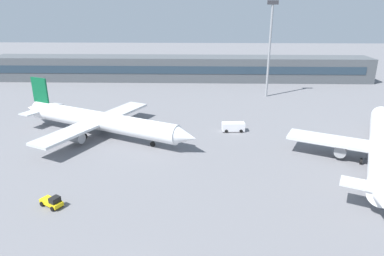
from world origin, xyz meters
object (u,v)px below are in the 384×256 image
(baggage_tug_yellow, at_px, (52,202))
(service_van_white, at_px, (233,127))
(airplane_mid, at_px, (101,121))
(floodlight_tower_west, at_px, (270,44))
(airplane_near, at_px, (382,144))

(baggage_tug_yellow, xyz_separation_m, service_van_white, (28.93, 32.42, 0.31))
(airplane_mid, xyz_separation_m, service_van_white, (29.45, 3.98, -2.41))
(floodlight_tower_west, bearing_deg, airplane_near, -75.59)
(airplane_near, bearing_deg, floodlight_tower_west, 104.41)
(airplane_mid, relative_size, baggage_tug_yellow, 11.31)
(service_van_white, relative_size, floodlight_tower_west, 0.18)
(service_van_white, bearing_deg, airplane_near, -31.50)
(baggage_tug_yellow, height_order, floodlight_tower_west, floodlight_tower_west)
(airplane_near, relative_size, floodlight_tower_west, 1.54)
(baggage_tug_yellow, relative_size, service_van_white, 0.73)
(baggage_tug_yellow, bearing_deg, service_van_white, 48.26)
(baggage_tug_yellow, bearing_deg, floodlight_tower_west, 57.00)
(airplane_near, bearing_deg, airplane_mid, 167.92)
(baggage_tug_yellow, height_order, service_van_white, service_van_white)
(airplane_near, height_order, floodlight_tower_west, floodlight_tower_west)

